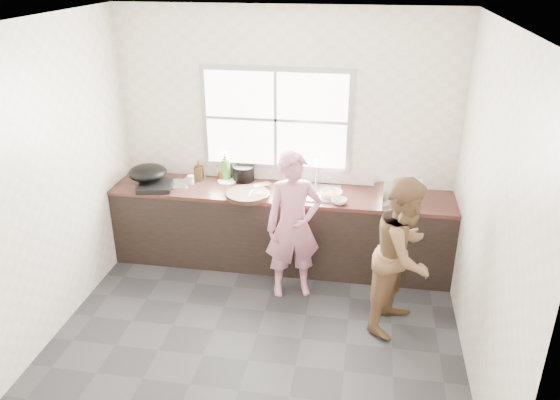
% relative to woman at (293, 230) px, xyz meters
% --- Properties ---
extents(floor, '(3.60, 3.20, 0.01)m').
position_rel_woman_xyz_m(floor, '(-0.22, -0.74, -0.70)').
color(floor, '#28282B').
rests_on(floor, ground).
extents(ceiling, '(3.60, 3.20, 0.01)m').
position_rel_woman_xyz_m(ceiling, '(-0.22, -0.74, 2.01)').
color(ceiling, silver).
rests_on(ceiling, wall_back).
extents(wall_back, '(3.60, 0.01, 2.70)m').
position_rel_woman_xyz_m(wall_back, '(-0.22, 0.87, 0.65)').
color(wall_back, silver).
rests_on(wall_back, ground).
extents(wall_left, '(0.01, 3.20, 2.70)m').
position_rel_woman_xyz_m(wall_left, '(-2.02, -0.74, 0.65)').
color(wall_left, beige).
rests_on(wall_left, ground).
extents(wall_right, '(0.01, 3.20, 2.70)m').
position_rel_woman_xyz_m(wall_right, '(1.59, -0.74, 0.65)').
color(wall_right, beige).
rests_on(wall_right, ground).
extents(wall_front, '(3.60, 0.01, 2.70)m').
position_rel_woman_xyz_m(wall_front, '(-0.22, -2.34, 0.65)').
color(wall_front, beige).
rests_on(wall_front, ground).
extents(cabinet, '(3.60, 0.62, 0.82)m').
position_rel_woman_xyz_m(cabinet, '(-0.22, 0.55, -0.29)').
color(cabinet, black).
rests_on(cabinet, floor).
extents(countertop, '(3.60, 0.64, 0.04)m').
position_rel_woman_xyz_m(countertop, '(-0.22, 0.55, 0.14)').
color(countertop, '#3C1E18').
rests_on(countertop, cabinet).
extents(sink, '(0.55, 0.45, 0.02)m').
position_rel_woman_xyz_m(sink, '(0.13, 0.55, 0.17)').
color(sink, silver).
rests_on(sink, countertop).
extents(faucet, '(0.02, 0.02, 0.30)m').
position_rel_woman_xyz_m(faucet, '(0.13, 0.75, 0.31)').
color(faucet, silver).
rests_on(faucet, countertop).
extents(window_frame, '(1.60, 0.05, 1.10)m').
position_rel_woman_xyz_m(window_frame, '(-0.32, 0.85, 0.85)').
color(window_frame, '#9EA0A5').
rests_on(window_frame, wall_back).
extents(window_glazing, '(1.50, 0.01, 1.00)m').
position_rel_woman_xyz_m(window_glazing, '(-0.32, 0.83, 0.85)').
color(window_glazing, white).
rests_on(window_glazing, window_frame).
extents(woman, '(0.59, 0.48, 1.39)m').
position_rel_woman_xyz_m(woman, '(0.00, 0.00, 0.00)').
color(woman, '#D17D96').
rests_on(woman, floor).
extents(person_side, '(0.79, 0.87, 1.45)m').
position_rel_woman_xyz_m(person_side, '(1.03, -0.35, 0.03)').
color(person_side, brown).
rests_on(person_side, floor).
extents(cutting_board, '(0.48, 0.48, 0.04)m').
position_rel_woman_xyz_m(cutting_board, '(-0.53, 0.36, 0.19)').
color(cutting_board, black).
rests_on(cutting_board, countertop).
extents(cleaver, '(0.21, 0.18, 0.01)m').
position_rel_woman_xyz_m(cleaver, '(-0.43, 0.61, 0.21)').
color(cleaver, silver).
rests_on(cleaver, cutting_board).
extents(bowl_mince, '(0.20, 0.20, 0.05)m').
position_rel_woman_xyz_m(bowl_mince, '(-0.40, 0.34, 0.19)').
color(bowl_mince, white).
rests_on(bowl_mince, countertop).
extents(bowl_crabs, '(0.23, 0.23, 0.06)m').
position_rel_woman_xyz_m(bowl_crabs, '(0.32, 0.48, 0.19)').
color(bowl_crabs, white).
rests_on(bowl_crabs, countertop).
extents(bowl_held, '(0.25, 0.25, 0.06)m').
position_rel_woman_xyz_m(bowl_held, '(0.41, 0.34, 0.19)').
color(bowl_held, white).
rests_on(bowl_held, countertop).
extents(black_pot, '(0.25, 0.25, 0.17)m').
position_rel_woman_xyz_m(black_pot, '(-0.67, 0.78, 0.25)').
color(black_pot, black).
rests_on(black_pot, countertop).
extents(plate_food, '(0.23, 0.23, 0.02)m').
position_rel_woman_xyz_m(plate_food, '(-0.83, 0.71, 0.17)').
color(plate_food, white).
rests_on(plate_food, countertop).
extents(bottle_green, '(0.15, 0.15, 0.32)m').
position_rel_woman_xyz_m(bottle_green, '(-0.87, 0.78, 0.33)').
color(bottle_green, '#46882C').
rests_on(bottle_green, countertop).
extents(bottle_brown_tall, '(0.08, 0.08, 0.18)m').
position_rel_woman_xyz_m(bottle_brown_tall, '(-1.18, 0.78, 0.25)').
color(bottle_brown_tall, '#422C10').
rests_on(bottle_brown_tall, countertop).
extents(bottle_brown_short, '(0.14, 0.14, 0.15)m').
position_rel_woman_xyz_m(bottle_brown_short, '(-0.90, 0.78, 0.24)').
color(bottle_brown_short, '#472A11').
rests_on(bottle_brown_short, countertop).
extents(glass_jar, '(0.08, 0.08, 0.10)m').
position_rel_woman_xyz_m(glass_jar, '(-1.21, 0.58, 0.21)').
color(glass_jar, silver).
rests_on(glass_jar, countertop).
extents(burner, '(0.42, 0.42, 0.05)m').
position_rel_woman_xyz_m(burner, '(-1.55, 0.41, 0.19)').
color(burner, black).
rests_on(burner, countertop).
extents(wok, '(0.55, 0.55, 0.16)m').
position_rel_woman_xyz_m(wok, '(-1.66, 0.50, 0.30)').
color(wok, black).
rests_on(wok, burner).
extents(dish_rack, '(0.46, 0.38, 0.29)m').
position_rel_woman_xyz_m(dish_rack, '(0.97, 0.47, 0.31)').
color(dish_rack, silver).
rests_on(dish_rack, countertop).
extents(pot_lid_left, '(0.30, 0.30, 0.01)m').
position_rel_woman_xyz_m(pot_lid_left, '(-1.35, 0.55, 0.17)').
color(pot_lid_left, silver).
rests_on(pot_lid_left, countertop).
extents(pot_lid_right, '(0.33, 0.33, 0.01)m').
position_rel_woman_xyz_m(pot_lid_right, '(-1.20, 0.72, 0.17)').
color(pot_lid_right, '#B9BAC0').
rests_on(pot_lid_right, countertop).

